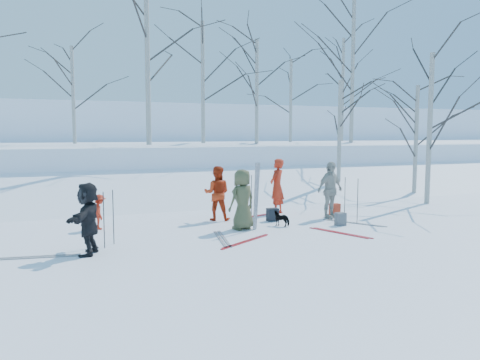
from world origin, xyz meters
name	(u,v)px	position (x,y,z in m)	size (l,w,h in m)	color
ground	(260,232)	(0.00, 0.00, 0.00)	(120.00, 120.00, 0.00)	white
snow_ramp	(192,195)	(0.00, 7.00, 0.15)	(70.00, 9.50, 1.40)	white
snow_plateau	(148,161)	(0.00, 17.00, 1.00)	(70.00, 18.00, 2.20)	white
far_hill	(111,140)	(0.00, 38.00, 2.00)	(90.00, 30.00, 6.00)	white
skier_olive_center	(242,199)	(-0.31, 0.53, 0.85)	(0.83, 0.54, 1.70)	#46482B
skier_red_north	(277,186)	(1.72, 2.50, 0.93)	(0.68, 0.44, 1.86)	#B72411
skier_redor_behind	(217,193)	(-0.53, 2.12, 0.85)	(0.82, 0.64, 1.69)	#B22A0D
skier_red_seated	(100,212)	(-4.06, 1.99, 0.50)	(0.64, 0.37, 0.99)	#B72411
skier_cream_east	(330,190)	(2.94, 1.16, 0.91)	(1.06, 0.44, 1.81)	beige
skier_grey_west	(88,219)	(-4.52, -0.80, 0.81)	(1.51, 0.48, 1.62)	black
dog	(282,218)	(0.95, 0.56, 0.22)	(0.24, 0.53, 0.44)	black
upright_ski_left	(255,197)	(-0.01, 0.28, 0.95)	(0.07, 0.02, 1.90)	silver
upright_ski_right	(257,196)	(0.07, 0.34, 0.95)	(0.07, 0.02, 1.90)	silver
ski_pair_a	(354,223)	(3.16, 0.14, 0.01)	(1.18, 1.72, 0.02)	silver
ski_pair_b	(340,233)	(1.98, -0.91, 0.01)	(0.89, 1.84, 0.02)	#AB181F
ski_pair_c	(222,239)	(-1.24, -0.44, 0.01)	(0.52, 1.91, 0.02)	silver
ski_pair_d	(36,257)	(-5.62, -0.65, 0.01)	(1.91, 0.50, 0.02)	silver
ski_pair_e	(261,215)	(1.11, 2.40, 0.01)	(1.87, 0.79, 0.02)	#AB181F
ski_pair_f	(246,241)	(-0.79, -0.93, 0.01)	(1.71, 1.19, 0.02)	#AB181F
ski_pole_a	(358,201)	(3.34, 0.24, 0.67)	(0.02, 0.02, 1.34)	black
ski_pole_b	(345,198)	(3.25, 0.79, 0.67)	(0.02, 0.02, 1.34)	black
ski_pole_c	(113,217)	(-3.88, 0.02, 0.67)	(0.02, 0.02, 1.34)	black
ski_pole_d	(90,220)	(-4.45, -0.17, 0.67)	(0.02, 0.02, 1.34)	black
ski_pole_e	(252,195)	(0.80, 2.51, 0.67)	(0.02, 0.02, 1.34)	black
ski_pole_f	(104,220)	(-4.14, -0.32, 0.67)	(0.02, 0.02, 1.34)	black
backpack_red	(335,210)	(3.27, 1.37, 0.21)	(0.32, 0.22, 0.42)	#B3311B
backpack_grey	(340,219)	(2.59, 0.00, 0.19)	(0.30, 0.20, 0.38)	#515458
backpack_dark	(273,215)	(1.02, 1.36, 0.20)	(0.34, 0.24, 0.40)	black
birch_plateau_a	(343,90)	(12.60, 15.19, 5.56)	(5.31, 5.31, 6.72)	silver
birch_plateau_b	(203,83)	(1.95, 11.81, 5.29)	(4.93, 4.93, 6.18)	silver
birch_plateau_c	(257,91)	(4.72, 11.24, 4.89)	(4.37, 4.37, 5.39)	silver
birch_plateau_d	(73,95)	(-4.32, 12.85, 4.55)	(3.90, 3.90, 4.71)	silver
birch_plateau_e	(353,70)	(10.69, 11.33, 6.32)	(6.37, 6.37, 8.25)	silver
birch_plateau_f	(147,56)	(-1.32, 9.24, 6.04)	(5.98, 5.98, 7.68)	silver
birch_plateau_h	(291,101)	(7.61, 12.96, 4.58)	(3.94, 3.94, 4.77)	silver
birch_edge_b	(430,129)	(8.17, 2.54, 2.86)	(4.61, 4.61, 5.73)	silver
birch_edge_c	(416,141)	(9.35, 4.57, 2.38)	(3.93, 3.93, 4.75)	silver
birch_edge_e	(339,138)	(6.41, 6.00, 2.50)	(4.09, 4.09, 4.99)	silver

